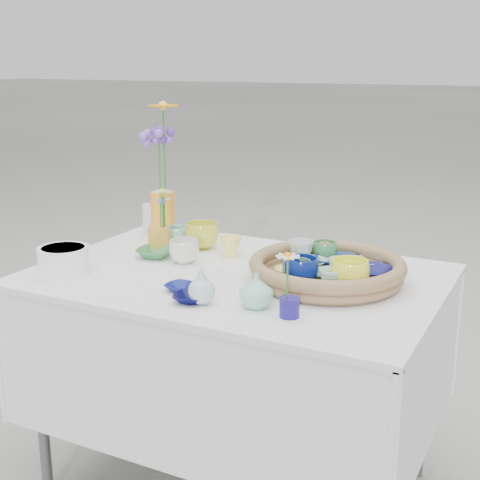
% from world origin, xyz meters
% --- Properties ---
extents(wicker_tray, '(0.47, 0.47, 0.08)m').
position_xyz_m(wicker_tray, '(0.28, 0.05, 0.80)').
color(wicker_tray, brown).
rests_on(wicker_tray, display_table).
extents(tray_ceramic_0, '(0.17, 0.17, 0.03)m').
position_xyz_m(tray_ceramic_0, '(0.27, 0.16, 0.80)').
color(tray_ceramic_0, navy).
rests_on(tray_ceramic_0, wicker_tray).
extents(tray_ceramic_1, '(0.16, 0.16, 0.03)m').
position_xyz_m(tray_ceramic_1, '(0.41, 0.10, 0.80)').
color(tray_ceramic_1, '#0C0D50').
rests_on(tray_ceramic_1, wicker_tray).
extents(tray_ceramic_2, '(0.14, 0.14, 0.09)m').
position_xyz_m(tray_ceramic_2, '(0.38, -0.03, 0.83)').
color(tray_ceramic_2, '#F7FE38').
rests_on(tray_ceramic_2, wicker_tray).
extents(tray_ceramic_3, '(0.13, 0.13, 0.03)m').
position_xyz_m(tray_ceramic_3, '(0.30, 0.02, 0.80)').
color(tray_ceramic_3, '#438156').
rests_on(tray_ceramic_3, wicker_tray).
extents(tray_ceramic_4, '(0.11, 0.11, 0.07)m').
position_xyz_m(tray_ceramic_4, '(0.22, -0.05, 0.82)').
color(tray_ceramic_4, slate).
rests_on(tray_ceramic_4, wicker_tray).
extents(tray_ceramic_5, '(0.14, 0.14, 0.03)m').
position_xyz_m(tray_ceramic_5, '(0.20, 0.10, 0.80)').
color(tray_ceramic_5, '#8AB4A4').
rests_on(tray_ceramic_5, wicker_tray).
extents(tray_ceramic_6, '(0.10, 0.10, 0.08)m').
position_xyz_m(tray_ceramic_6, '(0.16, 0.14, 0.82)').
color(tray_ceramic_6, silver).
rests_on(tray_ceramic_6, wicker_tray).
extents(tray_ceramic_7, '(0.08, 0.08, 0.06)m').
position_xyz_m(tray_ceramic_7, '(0.31, 0.06, 0.81)').
color(tray_ceramic_7, silver).
rests_on(tray_ceramic_7, wicker_tray).
extents(tray_ceramic_8, '(0.13, 0.13, 0.02)m').
position_xyz_m(tray_ceramic_8, '(0.36, 0.20, 0.80)').
color(tray_ceramic_8, '#8FADE3').
rests_on(tray_ceramic_8, wicker_tray).
extents(tray_ceramic_9, '(0.12, 0.12, 0.08)m').
position_xyz_m(tray_ceramic_9, '(0.24, -0.05, 0.82)').
color(tray_ceramic_9, navy).
rests_on(tray_ceramic_9, wicker_tray).
extents(tray_ceramic_10, '(0.09, 0.09, 0.03)m').
position_xyz_m(tray_ceramic_10, '(0.18, -0.00, 0.80)').
color(tray_ceramic_10, '#FAF383').
rests_on(tray_ceramic_10, wicker_tray).
extents(tray_ceramic_11, '(0.07, 0.07, 0.06)m').
position_xyz_m(tray_ceramic_11, '(0.33, -0.07, 0.81)').
color(tray_ceramic_11, '#ADD9D7').
rests_on(tray_ceramic_11, wicker_tray).
extents(tray_ceramic_12, '(0.09, 0.09, 0.06)m').
position_xyz_m(tray_ceramic_12, '(0.22, 0.21, 0.81)').
color(tray_ceramic_12, '#3F954E').
rests_on(tray_ceramic_12, wicker_tray).
extents(loose_ceramic_0, '(0.16, 0.16, 0.09)m').
position_xyz_m(loose_ceramic_0, '(-0.25, 0.21, 0.81)').
color(loose_ceramic_0, '#CDD233').
rests_on(loose_ceramic_0, display_table).
extents(loose_ceramic_1, '(0.08, 0.08, 0.07)m').
position_xyz_m(loose_ceramic_1, '(-0.11, 0.17, 0.80)').
color(loose_ceramic_1, '#FFF673').
rests_on(loose_ceramic_1, display_table).
extents(loose_ceramic_2, '(0.14, 0.14, 0.03)m').
position_xyz_m(loose_ceramic_2, '(-0.33, 0.04, 0.78)').
color(loose_ceramic_2, '#357941').
rests_on(loose_ceramic_2, display_table).
extents(loose_ceramic_3, '(0.10, 0.10, 0.08)m').
position_xyz_m(loose_ceramic_3, '(-0.21, 0.03, 0.80)').
color(loose_ceramic_3, silver).
rests_on(loose_ceramic_3, display_table).
extents(loose_ceramic_4, '(0.09, 0.09, 0.02)m').
position_xyz_m(loose_ceramic_4, '(-0.07, -0.22, 0.78)').
color(loose_ceramic_4, navy).
rests_on(loose_ceramic_4, display_table).
extents(loose_ceramic_5, '(0.11, 0.11, 0.06)m').
position_xyz_m(loose_ceramic_5, '(-0.36, 0.22, 0.80)').
color(loose_ceramic_5, '#85C8B9').
rests_on(loose_ceramic_5, display_table).
extents(loose_ceramic_6, '(0.11, 0.11, 0.02)m').
position_xyz_m(loose_ceramic_6, '(0.00, -0.29, 0.78)').
color(loose_ceramic_6, '#020333').
rests_on(loose_ceramic_6, display_table).
extents(fluted_bowl, '(0.20, 0.20, 0.08)m').
position_xyz_m(fluted_bowl, '(-0.49, -0.24, 0.81)').
color(fluted_bowl, white).
rests_on(fluted_bowl, display_table).
extents(bud_vase_paleblue, '(0.09, 0.09, 0.12)m').
position_xyz_m(bud_vase_paleblue, '(0.04, -0.29, 0.82)').
color(bud_vase_paleblue, silver).
rests_on(bud_vase_paleblue, display_table).
extents(bud_vase_seafoam, '(0.12, 0.12, 0.10)m').
position_xyz_m(bud_vase_seafoam, '(0.18, -0.24, 0.81)').
color(bud_vase_seafoam, '#85D8B7').
rests_on(bud_vase_seafoam, display_table).
extents(bud_vase_cobalt, '(0.06, 0.06, 0.05)m').
position_xyz_m(bud_vase_cobalt, '(0.29, -0.27, 0.79)').
color(bud_vase_cobalt, navy).
rests_on(bud_vase_cobalt, display_table).
extents(single_daisy, '(0.09, 0.09, 0.13)m').
position_xyz_m(single_daisy, '(0.28, -0.27, 0.87)').
color(single_daisy, white).
rests_on(single_daisy, bud_vase_cobalt).
extents(tall_vase_yellow, '(0.12, 0.12, 0.17)m').
position_xyz_m(tall_vase_yellow, '(-0.46, 0.29, 0.85)').
color(tall_vase_yellow, '#F5A326').
rests_on(tall_vase_yellow, display_table).
extents(gerbera, '(0.13, 0.13, 0.34)m').
position_xyz_m(gerbera, '(-0.46, 0.30, 1.10)').
color(gerbera, orange).
rests_on(gerbera, tall_vase_yellow).
extents(hydrangea, '(0.09, 0.09, 0.29)m').
position_xyz_m(hydrangea, '(-0.47, 0.28, 1.04)').
color(hydrangea, '#52369C').
rests_on(hydrangea, tall_vase_yellow).
extents(white_pitcher, '(0.14, 0.12, 0.11)m').
position_xyz_m(white_pitcher, '(-0.53, 0.32, 0.82)').
color(white_pitcher, silver).
rests_on(white_pitcher, display_table).
extents(daisy_cup, '(0.08, 0.08, 0.08)m').
position_xyz_m(daisy_cup, '(-0.37, 0.11, 0.81)').
color(daisy_cup, gold).
rests_on(daisy_cup, display_table).
extents(daisy_posy, '(0.09, 0.09, 0.14)m').
position_xyz_m(daisy_posy, '(-0.36, 0.12, 0.92)').
color(daisy_posy, silver).
rests_on(daisy_posy, daisy_cup).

